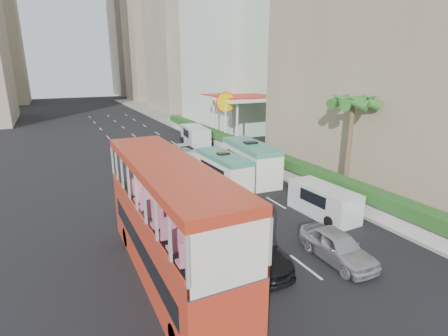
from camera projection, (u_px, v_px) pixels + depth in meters
ground_plane at (286, 245)px, 17.50m from camera, size 200.00×200.00×0.00m
double_decker_bus at (169, 222)px, 14.24m from camera, size 2.50×11.00×5.06m
car_silver_lane_a at (224, 226)px, 19.64m from camera, size 2.12×4.76×1.52m
car_silver_lane_b at (336, 260)px, 16.20m from camera, size 1.77×4.17×1.41m
car_black at (254, 263)px, 15.89m from camera, size 1.88×4.62×1.34m
van_asset at (185, 159)px, 34.07m from camera, size 2.41×5.04×1.39m
minibus_near at (223, 171)px, 25.71m from camera, size 2.06×5.68×2.49m
minibus_far at (250, 161)px, 27.54m from camera, size 2.70×6.65×2.88m
panel_van_near at (323, 201)px, 20.85m from camera, size 1.96×4.53×1.78m
panel_van_far at (195, 136)px, 39.42m from camera, size 2.82×5.60×2.15m
sidewalk at (225, 139)px, 42.83m from camera, size 6.00×120.00×0.18m
kerb_wall at (251, 157)px, 32.01m from camera, size 0.30×44.00×1.00m
hedge at (251, 148)px, 31.77m from camera, size 1.10×44.00×0.70m
palm_tree at (348, 148)px, 23.33m from camera, size 0.36×0.36×6.40m
shell_station at (240, 119)px, 40.80m from camera, size 6.50×8.00×5.50m
tower_far_a at (154, 13)px, 89.20m from camera, size 14.00×14.00×44.00m
tower_far_b at (135, 29)px, 108.69m from camera, size 14.00×14.00×40.00m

